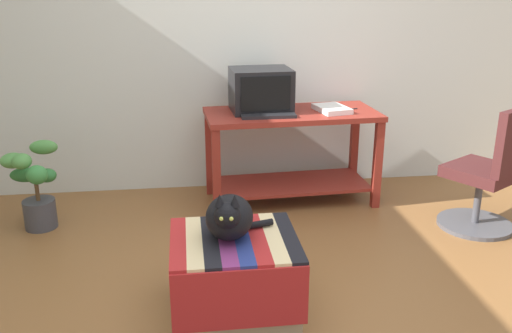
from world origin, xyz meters
TOP-DOWN VIEW (x-y plane):
  - ground_plane at (0.00, 0.00)m, footprint 14.00×14.00m
  - back_wall at (0.00, 2.05)m, footprint 8.00×0.10m
  - desk at (0.40, 1.60)m, footprint 1.33×0.66m
  - tv_monitor at (0.17, 1.66)m, footprint 0.46×0.40m
  - keyboard at (0.20, 1.46)m, footprint 0.40×0.15m
  - book at (0.70, 1.57)m, footprint 0.26×0.34m
  - ottoman_with_blanket at (-0.18, 0.13)m, footprint 0.66×0.61m
  - cat at (-0.20, 0.14)m, footprint 0.39×0.37m
  - potted_plant at (-1.46, 1.32)m, footprint 0.36×0.37m
  - office_chair at (1.65, 0.89)m, footprint 0.58×0.58m
  - pen at (0.85, 1.61)m, footprint 0.14×0.04m

SIDE VIEW (x-z plane):
  - ground_plane at x=0.00m, z-range 0.00..0.00m
  - ottoman_with_blanket at x=-0.18m, z-range 0.00..0.41m
  - potted_plant at x=-1.46m, z-range -0.01..0.60m
  - office_chair at x=1.65m, z-range -0.06..0.83m
  - desk at x=0.40m, z-range 0.13..0.85m
  - cat at x=-0.20m, z-range 0.39..0.67m
  - pen at x=0.85m, z-range 0.72..0.73m
  - keyboard at x=0.20m, z-range 0.72..0.75m
  - book at x=0.70m, z-range 0.72..0.76m
  - tv_monitor at x=0.17m, z-range 0.72..1.04m
  - back_wall at x=0.00m, z-range 0.00..2.60m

